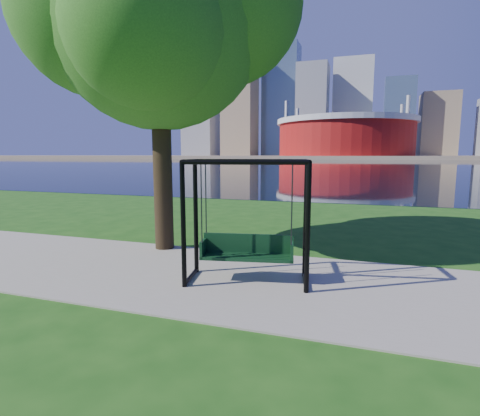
% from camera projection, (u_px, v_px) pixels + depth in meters
% --- Properties ---
extents(ground, '(900.00, 900.00, 0.00)m').
position_uv_depth(ground, '(228.00, 270.00, 7.90)').
color(ground, '#1E5114').
rests_on(ground, ground).
extents(path, '(120.00, 4.00, 0.03)m').
position_uv_depth(path, '(220.00, 277.00, 7.42)').
color(path, '#9E937F').
rests_on(path, ground).
extents(river, '(900.00, 180.00, 0.02)m').
position_uv_depth(river, '(355.00, 164.00, 103.69)').
color(river, black).
rests_on(river, ground).
extents(far_bank, '(900.00, 228.00, 2.00)m').
position_uv_depth(far_bank, '(362.00, 157.00, 295.15)').
color(far_bank, '#937F60').
rests_on(far_bank, ground).
extents(stadium, '(83.00, 83.00, 32.00)m').
position_uv_depth(stadium, '(345.00, 136.00, 229.75)').
color(stadium, maroon).
rests_on(stadium, far_bank).
extents(skyline, '(392.00, 66.00, 96.50)m').
position_uv_depth(skyline, '(359.00, 114.00, 304.18)').
color(skyline, gray).
rests_on(skyline, far_bank).
extents(swing, '(2.43, 1.40, 2.34)m').
position_uv_depth(swing, '(247.00, 224.00, 7.01)').
color(swing, black).
rests_on(swing, ground).
extents(park_tree, '(6.69, 6.04, 8.30)m').
position_uv_depth(park_tree, '(157.00, 14.00, 8.98)').
color(park_tree, black).
rests_on(park_tree, ground).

